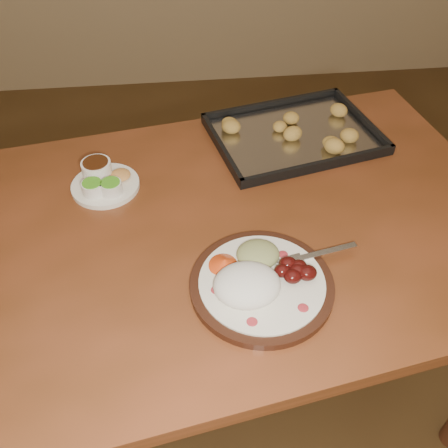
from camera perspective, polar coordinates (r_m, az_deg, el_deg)
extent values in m
plane|color=#4F371B|center=(1.81, -4.86, -15.79)|extent=(4.00, 4.00, 0.00)
cube|color=brown|center=(1.18, -2.36, -1.06)|extent=(1.63, 1.14, 0.04)
cylinder|color=#4C2717|center=(1.90, 15.35, 2.90)|extent=(0.07, 0.07, 0.71)
cylinder|color=black|center=(1.04, 4.33, -6.99)|extent=(0.30, 0.30, 0.02)
cylinder|color=white|center=(1.03, 4.36, -6.65)|extent=(0.26, 0.26, 0.01)
ellipsoid|color=#AB2932|center=(0.97, 3.22, -11.09)|extent=(0.02, 0.02, 0.00)
ellipsoid|color=#AB2932|center=(1.00, 9.03, -9.44)|extent=(0.02, 0.02, 0.00)
ellipsoid|color=#AB2932|center=(1.08, 6.75, -3.45)|extent=(0.02, 0.02, 0.00)
ellipsoid|color=#AB2932|center=(1.01, -0.91, -7.54)|extent=(0.02, 0.02, 0.00)
ellipsoid|color=white|center=(1.00, 2.64, -6.97)|extent=(0.17, 0.16, 0.06)
ellipsoid|color=#4C0B0A|center=(1.02, 7.87, -5.94)|extent=(0.04, 0.03, 0.03)
ellipsoid|color=#4C0B0A|center=(1.04, 8.51, -4.84)|extent=(0.04, 0.03, 0.03)
ellipsoid|color=#4C0B0A|center=(1.05, 7.31, -4.53)|extent=(0.04, 0.03, 0.03)
ellipsoid|color=#4C0B0A|center=(1.03, 9.48, -5.53)|extent=(0.04, 0.03, 0.03)
ellipsoid|color=#4C0B0A|center=(1.03, 6.70, -5.33)|extent=(0.04, 0.03, 0.03)
ellipsoid|color=#4C0B0A|center=(1.04, 8.42, -5.32)|extent=(0.04, 0.03, 0.03)
ellipsoid|color=tan|center=(1.06, 3.90, -3.47)|extent=(0.12, 0.11, 0.04)
cone|color=red|center=(1.05, 0.07, -4.43)|extent=(0.10, 0.10, 0.03)
cube|color=white|center=(1.10, 11.59, -3.15)|extent=(0.14, 0.04, 0.00)
cube|color=white|center=(1.07, 7.92, -4.05)|extent=(0.04, 0.03, 0.00)
cylinder|color=white|center=(1.06, 6.88, -4.76)|extent=(0.03, 0.01, 0.00)
cylinder|color=white|center=(1.06, 6.74, -4.51)|extent=(0.03, 0.01, 0.00)
cylinder|color=white|center=(1.06, 6.60, -4.25)|extent=(0.03, 0.01, 0.00)
cylinder|color=white|center=(1.07, 6.46, -4.00)|extent=(0.03, 0.01, 0.00)
cylinder|color=white|center=(1.30, -13.39, 4.30)|extent=(0.17, 0.17, 0.01)
cylinder|color=white|center=(1.26, -14.75, 4.00)|extent=(0.05, 0.05, 0.03)
cylinder|color=#4BA921|center=(1.25, -14.88, 4.55)|extent=(0.05, 0.05, 0.00)
cylinder|color=white|center=(1.25, -12.75, 4.07)|extent=(0.05, 0.05, 0.03)
cylinder|color=#4BA921|center=(1.24, -12.87, 4.63)|extent=(0.05, 0.05, 0.00)
cylinder|color=white|center=(1.31, -14.33, 6.09)|extent=(0.07, 0.07, 0.04)
cylinder|color=#37190A|center=(1.30, -14.49, 6.83)|extent=(0.06, 0.06, 0.00)
ellipsoid|color=gold|center=(1.30, -11.74, 5.54)|extent=(0.05, 0.05, 0.02)
cube|color=black|center=(1.45, 7.95, 9.85)|extent=(0.51, 0.42, 0.01)
cube|color=black|center=(1.57, 5.48, 13.47)|extent=(0.44, 0.11, 0.02)
cube|color=black|center=(1.33, 10.92, 6.64)|extent=(0.44, 0.11, 0.02)
cube|color=black|center=(1.55, 15.46, 11.57)|extent=(0.09, 0.32, 0.02)
cube|color=black|center=(1.37, -0.31, 8.75)|extent=(0.09, 0.32, 0.02)
cube|color=silver|center=(1.45, 7.98, 10.05)|extent=(0.47, 0.39, 0.00)
ellipsoid|color=#B48B3F|center=(1.46, 10.06, 11.03)|extent=(0.05, 0.05, 0.03)
ellipsoid|color=#B48B3F|center=(1.51, 10.73, 12.09)|extent=(0.07, 0.07, 0.03)
ellipsoid|color=#B48B3F|center=(1.52, 7.33, 12.73)|extent=(0.06, 0.06, 0.03)
ellipsoid|color=#B48B3F|center=(1.46, 5.62, 11.49)|extent=(0.06, 0.06, 0.03)
ellipsoid|color=#B48B3F|center=(1.45, 4.34, 11.21)|extent=(0.07, 0.07, 0.03)
ellipsoid|color=#B48B3F|center=(1.42, 5.99, 10.32)|extent=(0.05, 0.05, 0.03)
ellipsoid|color=#B48B3F|center=(1.37, 5.14, 9.11)|extent=(0.07, 0.07, 0.03)
ellipsoid|color=#B48B3F|center=(1.36, 8.85, 8.39)|extent=(0.06, 0.06, 0.03)
ellipsoid|color=#B48B3F|center=(1.42, 10.54, 9.83)|extent=(0.06, 0.06, 0.03)
ellipsoid|color=#B48B3F|center=(1.44, 11.78, 10.11)|extent=(0.07, 0.07, 0.03)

